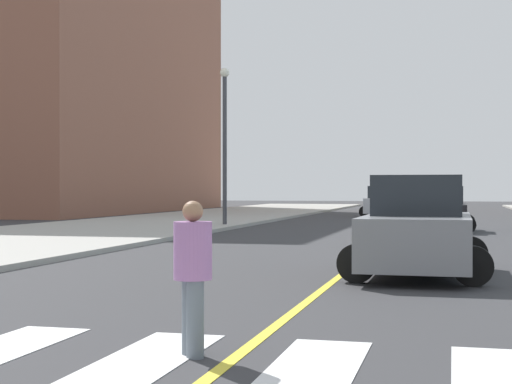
{
  "coord_description": "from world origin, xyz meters",
  "views": [
    {
      "loc": [
        2.26,
        -3.17,
        1.82
      ],
      "look_at": [
        -6.63,
        32.02,
        1.66
      ],
      "focal_mm": 54.67,
      "sensor_mm": 36.0,
      "label": 1
    }
  ],
  "objects_px": {
    "car_black_third": "(443,210)",
    "pedestrian_crossing": "(193,271)",
    "car_gray_nearest": "(418,229)",
    "car_yellow_fourth": "(397,201)",
    "street_lamp": "(225,132)",
    "car_silver_second": "(384,202)"
  },
  "relations": [
    {
      "from": "car_gray_nearest",
      "to": "car_silver_second",
      "type": "bearing_deg",
      "value": -83.51
    },
    {
      "from": "car_gray_nearest",
      "to": "car_silver_second",
      "type": "height_order",
      "value": "car_gray_nearest"
    },
    {
      "from": "car_yellow_fourth",
      "to": "pedestrian_crossing",
      "type": "xyz_separation_m",
      "value": [
        1.56,
        -54.99,
        0.09
      ]
    },
    {
      "from": "car_silver_second",
      "to": "car_black_third",
      "type": "height_order",
      "value": "car_silver_second"
    },
    {
      "from": "car_black_third",
      "to": "street_lamp",
      "type": "bearing_deg",
      "value": -3.94
    },
    {
      "from": "car_yellow_fourth",
      "to": "car_gray_nearest",
      "type": "bearing_deg",
      "value": -82.87
    },
    {
      "from": "pedestrian_crossing",
      "to": "street_lamp",
      "type": "height_order",
      "value": "street_lamp"
    },
    {
      "from": "car_gray_nearest",
      "to": "street_lamp",
      "type": "xyz_separation_m",
      "value": [
        -9.61,
        18.32,
        3.48
      ]
    },
    {
      "from": "car_yellow_fourth",
      "to": "street_lamp",
      "type": "distance_m",
      "value": 29.01
    },
    {
      "from": "car_gray_nearest",
      "to": "pedestrian_crossing",
      "type": "distance_m",
      "value": 8.76
    },
    {
      "from": "car_yellow_fourth",
      "to": "car_silver_second",
      "type": "bearing_deg",
      "value": -87.31
    },
    {
      "from": "car_yellow_fourth",
      "to": "pedestrian_crossing",
      "type": "bearing_deg",
      "value": -85.66
    },
    {
      "from": "car_silver_second",
      "to": "car_yellow_fourth",
      "type": "height_order",
      "value": "car_silver_second"
    },
    {
      "from": "car_silver_second",
      "to": "car_black_third",
      "type": "xyz_separation_m",
      "value": [
        3.91,
        -16.49,
        -0.03
      ]
    },
    {
      "from": "car_gray_nearest",
      "to": "car_yellow_fourth",
      "type": "height_order",
      "value": "car_gray_nearest"
    },
    {
      "from": "car_silver_second",
      "to": "pedestrian_crossing",
      "type": "xyz_separation_m",
      "value": [
        1.57,
        -42.52,
        0.0
      ]
    },
    {
      "from": "street_lamp",
      "to": "car_gray_nearest",
      "type": "bearing_deg",
      "value": -62.32
    },
    {
      "from": "car_silver_second",
      "to": "car_yellow_fourth",
      "type": "distance_m",
      "value": 12.47
    },
    {
      "from": "car_black_third",
      "to": "car_yellow_fourth",
      "type": "bearing_deg",
      "value": -81.59
    },
    {
      "from": "car_gray_nearest",
      "to": "car_yellow_fourth",
      "type": "xyz_separation_m",
      "value": [
        -3.59,
        46.47,
        -0.14
      ]
    },
    {
      "from": "car_black_third",
      "to": "pedestrian_crossing",
      "type": "distance_m",
      "value": 26.14
    },
    {
      "from": "car_black_third",
      "to": "pedestrian_crossing",
      "type": "relative_size",
      "value": 2.56
    }
  ]
}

